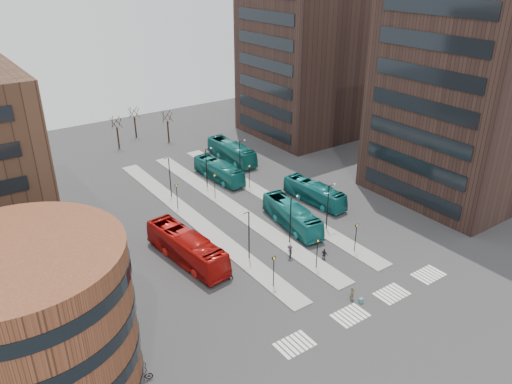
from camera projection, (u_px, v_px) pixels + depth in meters
ground at (389, 334)px, 46.28m from camera, size 160.00×160.00×0.00m
island_left at (195, 219)px, 66.34m from camera, size 2.50×45.00×0.15m
island_mid at (232, 207)px, 69.46m from camera, size 2.50×45.00×0.15m
island_right at (267, 197)px, 72.58m from camera, size 2.50×45.00×0.15m
suitcase at (361, 301)px, 50.37m from camera, size 0.44×0.35×0.54m
red_bus at (187, 247)px, 56.74m from camera, size 4.39×13.01×3.55m
teal_bus_a at (292, 216)px, 64.16m from camera, size 3.98×11.37×3.10m
teal_bus_b at (219, 171)px, 77.77m from camera, size 3.23×10.78×2.96m
teal_bus_c at (314, 193)px, 70.52m from camera, size 3.22×10.62×2.92m
teal_bus_d at (232, 152)px, 84.96m from camera, size 2.83×11.69×3.25m
traveller at (352, 294)px, 50.58m from camera, size 0.61×0.45×1.54m
commuter_a at (230, 272)px, 53.90m from camera, size 0.98×0.87×1.67m
commuter_b at (324, 255)px, 57.23m from camera, size 0.67×0.96×1.51m
commuter_c at (290, 252)px, 57.60m from camera, size 0.98×1.23×1.67m
bicycle_mid at (142, 375)px, 41.01m from camera, size 1.87×1.20×1.09m
bicycle_far at (135, 365)px, 42.14m from camera, size 1.97×1.22×0.98m
crosswalk_stripes at (370, 305)px, 50.15m from camera, size 22.35×2.40×0.01m
round_building at (31, 334)px, 36.11m from camera, size 15.16×15.16×14.00m
tower_near at (469, 91)px, 68.33m from camera, size 20.12×20.00×30.00m
tower_far at (308, 55)px, 93.45m from camera, size 20.12×20.00×30.00m
sign_poles at (259, 213)px, 63.08m from camera, size 12.45×22.12×3.65m
lamp_posts at (244, 189)px, 66.81m from camera, size 14.04×20.24×6.12m
bare_trees at (140, 129)px, 92.81m from camera, size 10.97×8.14×5.90m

